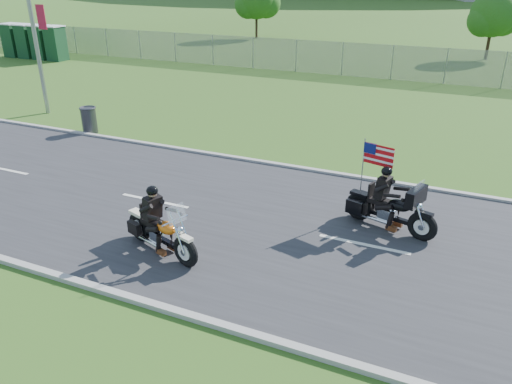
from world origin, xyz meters
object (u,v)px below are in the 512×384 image
at_px(motorcycle_lead, 160,232).
at_px(porta_toilet_b, 41,43).
at_px(porta_toilet_c, 27,42).
at_px(porta_toilet_d, 13,41).
at_px(trash_can, 89,120).
at_px(porta_toilet_a, 56,44).
at_px(motorcycle_follow, 390,209).

bearing_deg(motorcycle_lead, porta_toilet_b, 158.72).
height_order(porta_toilet_c, motorcycle_lead, porta_toilet_c).
xyz_separation_m(porta_toilet_b, porta_toilet_d, (-2.80, 0.00, 0.00)).
relative_size(porta_toilet_d, trash_can, 2.25).
height_order(porta_toilet_d, motorcycle_lead, porta_toilet_d).
height_order(motorcycle_lead, trash_can, motorcycle_lead).
xyz_separation_m(porta_toilet_a, porta_toilet_b, (-1.40, 0.00, 0.00)).
height_order(porta_toilet_b, trash_can, porta_toilet_b).
height_order(porta_toilet_b, motorcycle_lead, porta_toilet_b).
relative_size(porta_toilet_c, trash_can, 2.25).
bearing_deg(motorcycle_follow, motorcycle_lead, -128.77).
distance_m(motorcycle_lead, trash_can, 10.31).
height_order(porta_toilet_a, porta_toilet_d, same).
bearing_deg(porta_toilet_b, porta_toilet_d, 180.00).
bearing_deg(motorcycle_lead, porta_toilet_d, 161.90).
relative_size(porta_toilet_b, porta_toilet_d, 1.00).
relative_size(porta_toilet_b, motorcycle_lead, 0.96).
bearing_deg(porta_toilet_a, motorcycle_lead, -41.50).
relative_size(porta_toilet_d, motorcycle_lead, 0.96).
bearing_deg(motorcycle_follow, porta_toilet_d, 168.32).
xyz_separation_m(porta_toilet_d, trash_can, (18.05, -12.57, -0.64)).
xyz_separation_m(porta_toilet_d, motorcycle_follow, (30.56, -15.93, -0.58)).
bearing_deg(porta_toilet_d, porta_toilet_b, 0.00).
height_order(porta_toilet_a, motorcycle_follow, porta_toilet_a).
relative_size(porta_toilet_b, trash_can, 2.25).
bearing_deg(porta_toilet_a, porta_toilet_c, 180.00).
bearing_deg(porta_toilet_c, motorcycle_lead, -38.09).
bearing_deg(porta_toilet_b, porta_toilet_c, 180.00).
bearing_deg(porta_toilet_b, motorcycle_follow, -29.85).
bearing_deg(porta_toilet_d, motorcycle_follow, -27.53).
bearing_deg(motorcycle_follow, porta_toilet_c, 167.20).
bearing_deg(trash_can, motorcycle_follow, -15.01).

